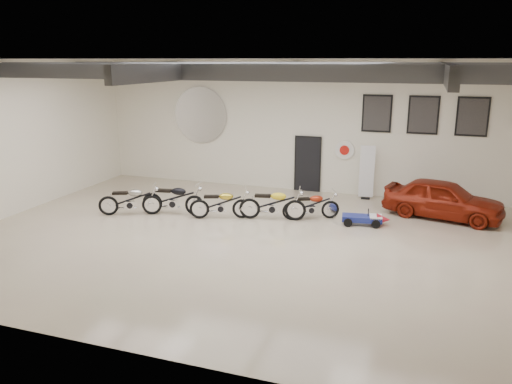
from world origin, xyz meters
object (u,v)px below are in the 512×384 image
(motorcycle_silver, at_px, (130,200))
(vintage_car, at_px, (443,199))
(motorcycle_gold, at_px, (221,203))
(motorcycle_black, at_px, (173,198))
(motorcycle_yellow, at_px, (272,203))
(go_kart, at_px, (366,217))
(banner_stand, at_px, (367,173))
(motorcycle_red, at_px, (311,205))

(motorcycle_silver, distance_m, vintage_car, 10.21)
(motorcycle_silver, bearing_deg, motorcycle_gold, -11.25)
(motorcycle_black, bearing_deg, motorcycle_yellow, 1.52)
(go_kart, bearing_deg, motorcycle_silver, -177.28)
(motorcycle_gold, bearing_deg, banner_stand, 22.62)
(motorcycle_gold, bearing_deg, vintage_car, -1.09)
(motorcycle_gold, distance_m, motorcycle_red, 2.91)
(motorcycle_red, bearing_deg, motorcycle_yellow, 175.45)
(motorcycle_red, bearing_deg, go_kart, -26.06)
(go_kart, height_order, vintage_car, vintage_car)
(go_kart, bearing_deg, banner_stand, 88.83)
(motorcycle_red, bearing_deg, motorcycle_gold, 171.87)
(banner_stand, height_order, motorcycle_silver, banner_stand)
(motorcycle_black, distance_m, motorcycle_red, 4.54)
(motorcycle_yellow, xyz_separation_m, motorcycle_red, (1.16, 0.44, -0.07))
(motorcycle_black, bearing_deg, motorcycle_silver, -165.58)
(motorcycle_silver, xyz_separation_m, go_kart, (7.51, 1.46, -0.25))
(motorcycle_yellow, bearing_deg, go_kart, -3.52)
(motorcycle_red, relative_size, go_kart, 1.22)
(motorcycle_yellow, bearing_deg, motorcycle_red, 9.10)
(motorcycle_gold, bearing_deg, motorcycle_yellow, -5.93)
(banner_stand, bearing_deg, go_kart, -90.75)
(motorcycle_black, height_order, motorcycle_yellow, motorcycle_black)
(motorcycle_gold, bearing_deg, go_kart, -9.99)
(motorcycle_silver, distance_m, motorcycle_gold, 3.04)
(motorcycle_silver, bearing_deg, motorcycle_black, -1.17)
(motorcycle_black, height_order, go_kart, motorcycle_black)
(banner_stand, height_order, motorcycle_gold, banner_stand)
(motorcycle_red, bearing_deg, motorcycle_silver, 168.99)
(motorcycle_red, distance_m, vintage_car, 4.29)
(banner_stand, distance_m, go_kart, 3.15)
(banner_stand, xyz_separation_m, motorcycle_yellow, (-2.54, -3.48, -0.43))
(motorcycle_gold, relative_size, go_kart, 1.32)
(banner_stand, height_order, go_kart, banner_stand)
(motorcycle_gold, bearing_deg, motorcycle_red, -3.26)
(motorcycle_black, relative_size, motorcycle_yellow, 1.02)
(motorcycle_gold, relative_size, motorcycle_red, 1.08)
(motorcycle_yellow, bearing_deg, motorcycle_silver, -179.06)
(banner_stand, bearing_deg, motorcycle_red, -122.27)
(banner_stand, height_order, vintage_car, banner_stand)
(motorcycle_black, xyz_separation_m, go_kart, (6.19, 0.93, -0.28))
(motorcycle_black, relative_size, motorcycle_gold, 1.08)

